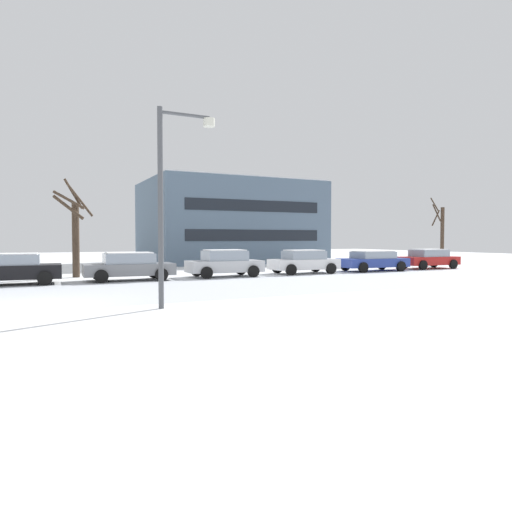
# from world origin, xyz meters

# --- Properties ---
(ground_plane) EXTENTS (120.00, 120.00, 0.00)m
(ground_plane) POSITION_xyz_m (0.00, 0.00, 0.00)
(ground_plane) COLOR white
(road_surface) EXTENTS (80.00, 8.27, 0.00)m
(road_surface) POSITION_xyz_m (0.00, 3.14, 0.00)
(road_surface) COLOR silver
(road_surface) RESTS_ON ground
(street_lamp) EXTENTS (1.81, 0.36, 6.00)m
(street_lamp) POSITION_xyz_m (3.82, -2.01, 3.65)
(street_lamp) COLOR #4C4F54
(street_lamp) RESTS_ON ground
(parked_car_black) EXTENTS (4.12, 2.25, 1.43)m
(parked_car_black) POSITION_xyz_m (-0.69, 8.03, 0.73)
(parked_car_black) COLOR black
(parked_car_black) RESTS_ON ground
(parked_car_gray) EXTENTS (4.43, 2.22, 1.41)m
(parked_car_gray) POSITION_xyz_m (4.46, 7.89, 0.72)
(parked_car_gray) COLOR slate
(parked_car_gray) RESTS_ON ground
(parked_car_silver) EXTENTS (4.15, 2.17, 1.49)m
(parked_car_silver) POSITION_xyz_m (9.61, 7.88, 0.75)
(parked_car_silver) COLOR silver
(parked_car_silver) RESTS_ON ground
(parked_car_white) EXTENTS (4.19, 2.13, 1.42)m
(parked_car_white) POSITION_xyz_m (14.76, 7.95, 0.73)
(parked_car_white) COLOR white
(parked_car_white) RESTS_ON ground
(parked_car_blue) EXTENTS (4.59, 2.25, 1.31)m
(parked_car_blue) POSITION_xyz_m (19.91, 7.80, 0.68)
(parked_car_blue) COLOR #283D93
(parked_car_blue) RESTS_ON ground
(parked_car_red) EXTENTS (4.26, 2.14, 1.36)m
(parked_car_red) POSITION_xyz_m (25.06, 8.04, 0.70)
(parked_car_red) COLOR red
(parked_car_red) RESTS_ON ground
(tree_far_right) EXTENTS (1.36, 1.35, 5.43)m
(tree_far_right) POSITION_xyz_m (29.84, 11.28, 2.56)
(tree_far_right) COLOR #423326
(tree_far_right) RESTS_ON ground
(tree_far_mid) EXTENTS (2.03, 1.36, 5.27)m
(tree_far_mid) POSITION_xyz_m (2.21, 10.93, 2.45)
(tree_far_mid) COLOR #423326
(tree_far_mid) RESTS_ON ground
(building_far_right) EXTENTS (14.64, 10.64, 7.16)m
(building_far_right) POSITION_xyz_m (16.27, 22.94, 3.58)
(building_far_right) COLOR slate
(building_far_right) RESTS_ON ground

